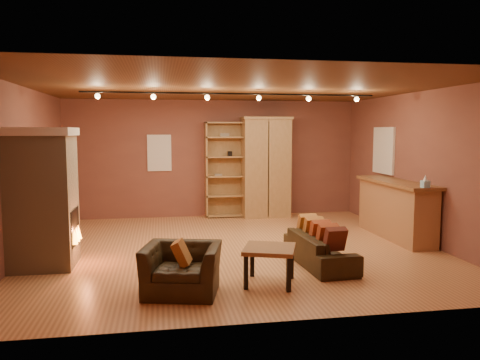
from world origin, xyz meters
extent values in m
plane|color=#AE6A3D|center=(0.00, 0.00, 0.00)|extent=(7.00, 7.00, 0.00)
plane|color=brown|center=(0.00, 0.00, 2.80)|extent=(7.00, 7.00, 0.00)
cube|color=brown|center=(0.00, 3.25, 1.40)|extent=(7.00, 0.02, 2.80)
cube|color=brown|center=(-3.50, 0.00, 1.40)|extent=(0.02, 6.50, 2.80)
cube|color=brown|center=(3.50, 0.00, 1.40)|extent=(0.02, 6.50, 2.80)
cube|color=tan|center=(-3.05, -0.60, 1.00)|extent=(0.90, 0.90, 2.00)
cube|color=beige|center=(-3.05, -0.60, 2.06)|extent=(0.98, 0.98, 0.12)
cube|color=black|center=(-2.64, -0.60, 0.60)|extent=(0.10, 0.65, 0.55)
cone|color=orange|center=(-2.58, -0.60, 0.48)|extent=(0.10, 0.10, 0.22)
cube|color=white|center=(-1.30, 3.23, 1.55)|extent=(0.56, 0.04, 0.86)
cube|color=tan|center=(0.24, 3.23, 1.14)|extent=(0.93, 0.04, 2.28)
cube|color=tan|center=(-0.21, 3.07, 1.14)|extent=(0.04, 0.36, 2.28)
cube|color=tan|center=(0.69, 3.07, 1.14)|extent=(0.04, 0.36, 2.28)
cube|color=gray|center=(0.09, 3.07, 1.02)|extent=(0.18, 0.12, 0.05)
cube|color=black|center=(0.37, 3.07, 1.53)|extent=(0.10, 0.10, 0.12)
cube|color=tan|center=(0.24, 3.07, 0.04)|extent=(0.93, 0.36, 0.04)
cube|color=tan|center=(0.24, 3.07, 0.52)|extent=(0.93, 0.36, 0.03)
cube|color=tan|center=(0.24, 3.07, 0.99)|extent=(0.93, 0.36, 0.04)
cube|color=tan|center=(0.24, 3.07, 1.45)|extent=(0.93, 0.36, 0.04)
cube|color=tan|center=(0.24, 3.07, 1.92)|extent=(0.93, 0.36, 0.04)
cube|color=tan|center=(0.24, 3.07, 2.26)|extent=(0.93, 0.36, 0.04)
cube|color=tan|center=(1.22, 2.94, 1.17)|extent=(1.12, 0.61, 2.34)
cube|color=brown|center=(1.22, 2.64, 1.17)|extent=(0.02, 0.01, 2.24)
cube|color=tan|center=(1.22, 2.94, 2.37)|extent=(1.18, 0.67, 0.06)
cube|color=#AF7A50|center=(3.20, 0.30, 0.52)|extent=(0.50, 2.20, 1.05)
cube|color=brown|center=(3.20, 0.30, 1.08)|extent=(0.62, 2.32, 0.06)
cube|color=#91CDE9|center=(3.15, -0.77, 1.16)|extent=(0.11, 0.11, 0.11)
cone|color=white|center=(3.15, -0.77, 1.27)|extent=(0.08, 0.08, 0.10)
cube|color=white|center=(3.47, 1.40, 1.65)|extent=(0.05, 0.90, 1.00)
imported|color=black|center=(1.13, -1.23, 0.32)|extent=(0.57, 1.66, 0.64)
cube|color=maroon|center=(1.16, -1.78, 0.53)|extent=(0.31, 0.25, 0.36)
cube|color=#A34120|center=(1.15, -1.51, 0.53)|extent=(0.31, 0.25, 0.36)
cube|color=#A34120|center=(1.13, -1.23, 0.53)|extent=(0.31, 0.25, 0.36)
cube|color=#A9652B|center=(1.11, -0.96, 0.53)|extent=(0.31, 0.25, 0.36)
cube|color=#A9652B|center=(1.10, -0.69, 0.53)|extent=(0.31, 0.25, 0.36)
imported|color=black|center=(-1.04, -2.15, 0.42)|extent=(1.07, 0.83, 0.83)
cube|color=#A9652B|center=(-1.04, -2.15, 0.52)|extent=(0.30, 0.35, 0.34)
cube|color=brown|center=(0.15, -1.99, 0.48)|extent=(0.86, 0.86, 0.06)
cube|color=black|center=(-0.13, -2.27, 0.22)|extent=(0.06, 0.06, 0.45)
cube|color=black|center=(0.43, -2.27, 0.22)|extent=(0.06, 0.06, 0.45)
cube|color=black|center=(-0.13, -1.71, 0.22)|extent=(0.06, 0.06, 0.45)
cube|color=black|center=(0.43, -1.71, 0.22)|extent=(0.06, 0.06, 0.45)
cylinder|color=black|center=(0.00, 0.20, 2.72)|extent=(5.20, 0.03, 0.03)
sphere|color=#FFD88C|center=(-2.30, 0.20, 2.65)|extent=(0.09, 0.09, 0.09)
sphere|color=#FFD88C|center=(-1.38, 0.20, 2.65)|extent=(0.09, 0.09, 0.09)
sphere|color=#FFD88C|center=(-0.46, 0.20, 2.65)|extent=(0.09, 0.09, 0.09)
sphere|color=#FFD88C|center=(0.46, 0.20, 2.65)|extent=(0.09, 0.09, 0.09)
sphere|color=#FFD88C|center=(1.38, 0.20, 2.65)|extent=(0.09, 0.09, 0.09)
sphere|color=#FFD88C|center=(2.30, 0.20, 2.65)|extent=(0.09, 0.09, 0.09)
camera|label=1|loc=(-1.29, -8.01, 2.07)|focal=35.00mm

